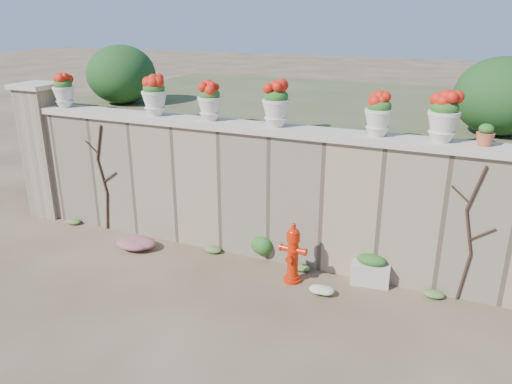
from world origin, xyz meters
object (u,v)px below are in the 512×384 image
at_px(fire_hydrant, 293,253).
at_px(terracotta_pot, 485,136).
at_px(planter_box, 371,270).
at_px(urn_pot_0, 64,91).

relative_size(fire_hydrant, terracotta_pot, 3.38).
height_order(fire_hydrant, planter_box, fire_hydrant).
height_order(fire_hydrant, urn_pot_0, urn_pot_0).
relative_size(planter_box, urn_pot_0, 0.98).
xyz_separation_m(planter_box, urn_pot_0, (-5.55, 0.25, 2.18)).
bearing_deg(planter_box, urn_pot_0, 170.86).
height_order(urn_pot_0, terracotta_pot, urn_pot_0).
xyz_separation_m(fire_hydrant, planter_box, (1.04, 0.40, -0.25)).
relative_size(fire_hydrant, urn_pot_0, 1.58).
relative_size(urn_pot_0, terracotta_pot, 2.15).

